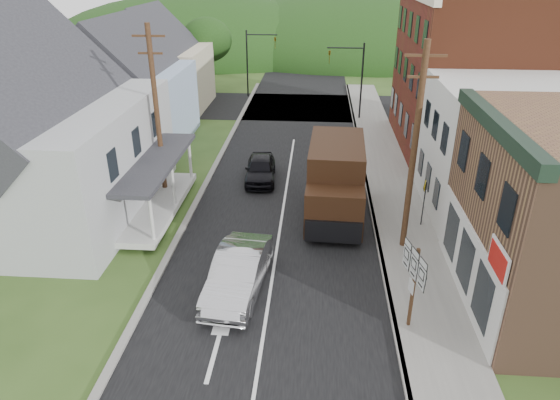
% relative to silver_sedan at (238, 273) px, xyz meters
% --- Properties ---
extents(ground, '(120.00, 120.00, 0.00)m').
position_rel_silver_sedan_xyz_m(ground, '(1.21, 0.30, -0.83)').
color(ground, '#2D4719').
rests_on(ground, ground).
extents(road, '(9.00, 90.00, 0.02)m').
position_rel_silver_sedan_xyz_m(road, '(1.21, 10.30, -0.83)').
color(road, black).
rests_on(road, ground).
extents(cross_road, '(60.00, 9.00, 0.02)m').
position_rel_silver_sedan_xyz_m(cross_road, '(1.21, 27.30, -0.83)').
color(cross_road, black).
rests_on(cross_road, ground).
extents(sidewalk_right, '(2.80, 55.00, 0.15)m').
position_rel_silver_sedan_xyz_m(sidewalk_right, '(7.11, 8.30, -0.76)').
color(sidewalk_right, slate).
rests_on(sidewalk_right, ground).
extents(curb_right, '(0.20, 55.00, 0.15)m').
position_rel_silver_sedan_xyz_m(curb_right, '(5.76, 8.30, -0.76)').
color(curb_right, slate).
rests_on(curb_right, ground).
extents(curb_left, '(0.30, 55.00, 0.12)m').
position_rel_silver_sedan_xyz_m(curb_left, '(-3.44, 8.30, -0.77)').
color(curb_left, slate).
rests_on(curb_left, ground).
extents(storefront_white, '(8.00, 7.00, 6.50)m').
position_rel_silver_sedan_xyz_m(storefront_white, '(12.51, 7.80, 2.42)').
color(storefront_white, silver).
rests_on(storefront_white, ground).
extents(storefront_red, '(8.00, 12.00, 10.00)m').
position_rel_silver_sedan_xyz_m(storefront_red, '(12.51, 17.30, 4.17)').
color(storefront_red, '#5F2916').
rests_on(storefront_red, ground).
extents(house_gray, '(10.20, 12.24, 8.35)m').
position_rel_silver_sedan_xyz_m(house_gray, '(-10.79, 6.30, 3.40)').
color(house_gray, '#AAACB0').
rests_on(house_gray, ground).
extents(house_blue, '(7.14, 8.16, 7.28)m').
position_rel_silver_sedan_xyz_m(house_blue, '(-9.79, 17.30, 2.86)').
color(house_blue, '#91A9C5').
rests_on(house_blue, ground).
extents(house_cream, '(7.14, 8.16, 7.28)m').
position_rel_silver_sedan_xyz_m(house_cream, '(-10.29, 26.30, 2.86)').
color(house_cream, beige).
rests_on(house_cream, ground).
extents(utility_pole_right, '(1.60, 0.26, 9.00)m').
position_rel_silver_sedan_xyz_m(utility_pole_right, '(6.81, 3.80, 3.82)').
color(utility_pole_right, '#472D19').
rests_on(utility_pole_right, ground).
extents(utility_pole_left, '(1.60, 0.26, 9.00)m').
position_rel_silver_sedan_xyz_m(utility_pole_left, '(-5.29, 8.30, 3.82)').
color(utility_pole_left, '#472D19').
rests_on(utility_pole_left, ground).
extents(traffic_signal_right, '(2.87, 0.20, 6.00)m').
position_rel_silver_sedan_xyz_m(traffic_signal_right, '(5.52, 23.80, 2.92)').
color(traffic_signal_right, black).
rests_on(traffic_signal_right, ground).
extents(traffic_signal_left, '(2.87, 0.20, 6.00)m').
position_rel_silver_sedan_xyz_m(traffic_signal_left, '(-3.09, 30.80, 2.92)').
color(traffic_signal_left, black).
rests_on(traffic_signal_left, ground).
extents(tree_left_b, '(4.80, 4.80, 6.94)m').
position_rel_silver_sedan_xyz_m(tree_left_b, '(-15.79, 12.30, 4.05)').
color(tree_left_b, '#382616').
rests_on(tree_left_b, ground).
extents(tree_left_c, '(5.80, 5.80, 8.41)m').
position_rel_silver_sedan_xyz_m(tree_left_c, '(-17.79, 20.30, 5.10)').
color(tree_left_c, '#382616').
rests_on(tree_left_c, ground).
extents(tree_left_d, '(4.80, 4.80, 6.94)m').
position_rel_silver_sedan_xyz_m(tree_left_d, '(-7.79, 32.30, 4.05)').
color(tree_left_d, '#382616').
rests_on(tree_left_d, ground).
extents(forested_ridge, '(90.00, 30.00, 16.00)m').
position_rel_silver_sedan_xyz_m(forested_ridge, '(1.21, 55.30, -0.83)').
color(forested_ridge, black).
rests_on(forested_ridge, ground).
extents(silver_sedan, '(2.25, 5.21, 1.67)m').
position_rel_silver_sedan_xyz_m(silver_sedan, '(0.00, 0.00, 0.00)').
color(silver_sedan, '#A9A9AE').
rests_on(silver_sedan, ground).
extents(dark_sedan, '(1.94, 4.28, 1.42)m').
position_rel_silver_sedan_xyz_m(dark_sedan, '(-0.36, 10.87, -0.12)').
color(dark_sedan, black).
rests_on(dark_sedan, ground).
extents(delivery_van, '(2.94, 6.64, 3.65)m').
position_rel_silver_sedan_xyz_m(delivery_van, '(3.82, 6.80, 1.01)').
color(delivery_van, black).
rests_on(delivery_van, ground).
extents(route_sign_cluster, '(0.47, 1.73, 3.09)m').
position_rel_silver_sedan_xyz_m(route_sign_cluster, '(6.18, -1.70, 1.32)').
color(route_sign_cluster, '#472D19').
rests_on(route_sign_cluster, sidewalk_right).
extents(warning_sign, '(0.28, 0.60, 2.37)m').
position_rel_silver_sedan_xyz_m(warning_sign, '(7.95, 5.79, 0.83)').
color(warning_sign, black).
rests_on(warning_sign, sidewalk_right).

